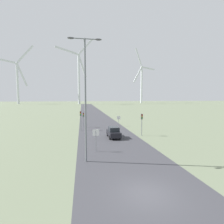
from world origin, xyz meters
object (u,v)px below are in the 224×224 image
(streetlamp, at_px, (85,88))
(wind_turbine_left, at_px, (79,73))
(stop_sign_near, at_px, (96,136))
(stop_sign_far, at_px, (119,119))
(traffic_light_post_mid_left, at_px, (84,117))
(wind_turbine_center, at_px, (142,80))
(traffic_light_post_near_right, at_px, (142,120))
(wind_turbine_far_left, at_px, (17,78))
(traffic_light_post_near_left, at_px, (81,116))
(car_approaching, at_px, (114,132))

(streetlamp, relative_size, wind_turbine_left, 0.18)
(stop_sign_near, relative_size, stop_sign_far, 1.16)
(traffic_light_post_mid_left, relative_size, wind_turbine_center, 0.05)
(traffic_light_post_near_right, height_order, wind_turbine_far_left, wind_turbine_far_left)
(traffic_light_post_mid_left, relative_size, wind_turbine_left, 0.05)
(stop_sign_near, bearing_deg, traffic_light_post_mid_left, 94.17)
(traffic_light_post_near_left, relative_size, wind_turbine_left, 0.06)
(traffic_light_post_mid_left, bearing_deg, stop_sign_far, 1.55)
(stop_sign_near, height_order, traffic_light_post_near_left, traffic_light_post_near_left)
(traffic_light_post_near_right, bearing_deg, wind_turbine_left, 94.78)
(traffic_light_post_near_right, relative_size, car_approaching, 0.92)
(streetlamp, relative_size, stop_sign_near, 4.53)
(stop_sign_near, xyz_separation_m, wind_turbine_left, (-4.27, 161.66, 29.18))
(traffic_light_post_mid_left, height_order, car_approaching, traffic_light_post_mid_left)
(car_approaching, bearing_deg, wind_turbine_center, 69.28)
(wind_turbine_far_left, bearing_deg, wind_turbine_center, 2.63)
(wind_turbine_far_left, bearing_deg, streetlamp, -69.79)
(streetlamp, relative_size, car_approaching, 3.03)
(streetlamp, height_order, car_approaching, streetlamp)
(wind_turbine_center, bearing_deg, stop_sign_far, -111.03)
(traffic_light_post_near_left, relative_size, traffic_light_post_near_right, 1.02)
(traffic_light_post_mid_left, bearing_deg, wind_turbine_far_left, 112.70)
(wind_turbine_center, bearing_deg, traffic_light_post_mid_left, -113.45)
(traffic_light_post_mid_left, xyz_separation_m, wind_turbine_far_left, (-64.91, 155.17, 24.36))
(car_approaching, bearing_deg, traffic_light_post_mid_left, 113.43)
(stop_sign_near, height_order, wind_turbine_left, wind_turbine_left)
(stop_sign_far, relative_size, car_approaching, 0.58)
(traffic_light_post_near_left, bearing_deg, stop_sign_near, -82.44)
(stop_sign_far, xyz_separation_m, traffic_light_post_mid_left, (-8.05, -0.22, 0.75))
(stop_sign_near, distance_m, traffic_light_post_mid_left, 18.01)
(traffic_light_post_near_left, relative_size, wind_turbine_far_left, 0.06)
(streetlamp, distance_m, traffic_light_post_mid_left, 21.85)
(streetlamp, height_order, traffic_light_post_near_right, streetlamp)
(traffic_light_post_near_left, relative_size, traffic_light_post_mid_left, 1.19)
(traffic_light_post_mid_left, bearing_deg, wind_turbine_left, 91.18)
(traffic_light_post_near_right, bearing_deg, wind_turbine_far_left, 114.33)
(stop_sign_near, distance_m, stop_sign_far, 19.39)
(wind_turbine_far_left, height_order, wind_turbine_center, wind_turbine_center)
(wind_turbine_center, bearing_deg, wind_turbine_left, -166.39)
(wind_turbine_far_left, xyz_separation_m, wind_turbine_left, (61.95, -11.48, 4.35))
(stop_sign_near, distance_m, traffic_light_post_near_left, 14.64)
(traffic_light_post_near_left, distance_m, wind_turbine_center, 180.96)
(traffic_light_post_near_right, bearing_deg, stop_sign_near, -138.45)
(car_approaching, bearing_deg, wind_turbine_far_left, 112.75)
(traffic_light_post_near_right, height_order, wind_turbine_center, wind_turbine_center)
(traffic_light_post_near_left, xyz_separation_m, traffic_light_post_near_right, (10.53, -6.85, -0.06))
(stop_sign_far, height_order, traffic_light_post_near_right, traffic_light_post_near_right)
(stop_sign_far, distance_m, traffic_light_post_mid_left, 8.09)
(stop_sign_far, bearing_deg, traffic_light_post_near_left, -156.91)
(traffic_light_post_near_left, height_order, wind_turbine_center, wind_turbine_center)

